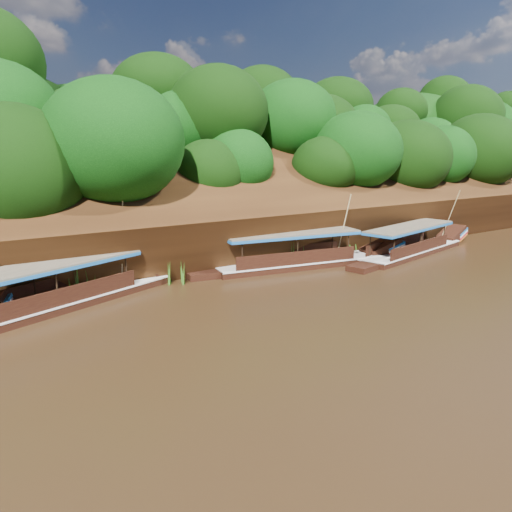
{
  "coord_description": "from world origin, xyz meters",
  "views": [
    {
      "loc": [
        -18.88,
        -17.64,
        8.09
      ],
      "look_at": [
        -2.8,
        7.0,
        1.58
      ],
      "focal_mm": 35.0,
      "sensor_mm": 36.0,
      "label": 1
    }
  ],
  "objects": [
    {
      "name": "ground",
      "position": [
        0.0,
        0.0,
        0.0
      ],
      "size": [
        160.0,
        160.0,
        0.0
      ],
      "primitive_type": "plane",
      "color": "black",
      "rests_on": "ground"
    },
    {
      "name": "riverbank",
      "position": [
        -0.01,
        22.73,
        1.89
      ],
      "size": [
        120.0,
        30.06,
        19.4
      ],
      "color": "black",
      "rests_on": "ground"
    },
    {
      "name": "boat_0",
      "position": [
        12.11,
        7.04,
        0.52
      ],
      "size": [
        14.2,
        4.83,
        5.1
      ],
      "rotation": [
        0.0,
        0.0,
        0.21
      ],
      "color": "black",
      "rests_on": "ground"
    },
    {
      "name": "boat_1",
      "position": [
        2.45,
        8.31,
        0.56
      ],
      "size": [
        14.42,
        4.31,
        5.39
      ],
      "rotation": [
        0.0,
        0.0,
        -0.16
      ],
      "color": "black",
      "rests_on": "ground"
    },
    {
      "name": "boat_2",
      "position": [
        -13.15,
        8.5,
        0.55
      ],
      "size": [
        15.07,
        7.43,
        6.08
      ],
      "rotation": [
        0.0,
        0.0,
        0.37
      ],
      "color": "black",
      "rests_on": "ground"
    },
    {
      "name": "reeds",
      "position": [
        -3.93,
        9.56,
        0.89
      ],
      "size": [
        49.55,
        2.54,
        2.14
      ],
      "color": "#315F17",
      "rests_on": "ground"
    }
  ]
}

